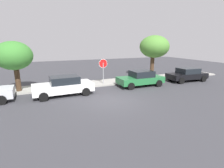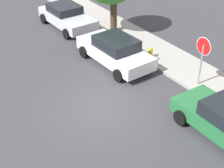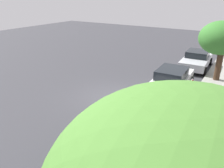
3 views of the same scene
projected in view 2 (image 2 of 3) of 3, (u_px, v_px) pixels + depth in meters
name	position (u px, v px, depth m)	size (l,w,h in m)	color
ground_plane	(101.00, 108.00, 14.75)	(60.00, 60.00, 0.00)	#38383D
sidewalk_curb	(190.00, 71.00, 17.24)	(32.00, 2.45, 0.14)	#9E9B93
stop_sign	(203.00, 53.00, 15.26)	(0.84, 0.08, 2.51)	gray
parked_car_white	(115.00, 50.00, 17.65)	(4.59, 2.22, 1.50)	white
parked_car_silver	(67.00, 16.00, 21.80)	(4.49, 2.24, 1.40)	silver
fire_hydrant	(150.00, 53.00, 18.24)	(0.30, 0.22, 0.72)	gold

